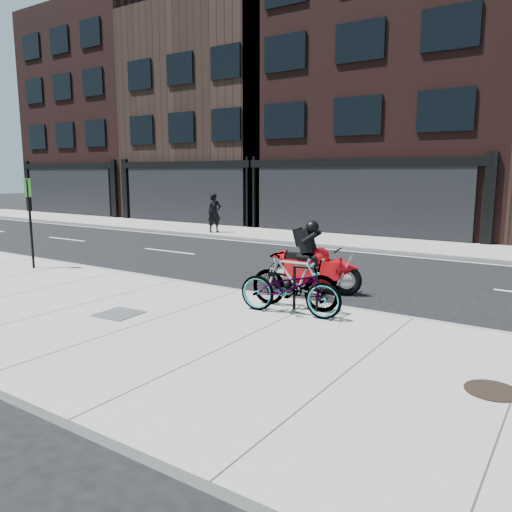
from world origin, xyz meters
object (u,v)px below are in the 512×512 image
Objects in this scene: pedestrian at (214,213)px; sign_post at (30,215)px; bike_rack at (306,284)px; bicycle_rear at (295,280)px; utility_grate at (119,314)px; manhole_cover at (492,390)px; bicycle_front at (290,287)px; motorcycle at (318,264)px.

pedestrian is 9.76m from sign_post.
bicycle_rear reaches higher than bike_rack.
bicycle_rear is 2.56× the size of utility_grate.
manhole_cover is 0.88× the size of utility_grate.
bicycle_front is 1.08× the size of bicycle_rear.
bicycle_rear is at bearing 180.00° from bike_rack.
bicycle_front is 1.16× the size of pedestrian.
motorcycle reaches higher than manhole_cover.
pedestrian is at bearing 139.87° from manhole_cover.
utility_grate is at bearing -122.83° from pedestrian.
utility_grate is at bearing 116.33° from bicycle_front.
motorcycle is at bearing 7.11° from bicycle_front.
pedestrian is at bearing -137.91° from bicycle_rear.
pedestrian reaches higher than bicycle_front.
bike_rack is 0.35× the size of sign_post.
utility_grate is 0.30× the size of sign_post.
pedestrian is (-9.66, 9.27, 0.36)m from bike_rack.
utility_grate is (-6.56, -0.26, 0.00)m from manhole_cover.
sign_post is at bearing -177.26° from bike_rack.
pedestrian is at bearing 120.55° from utility_grate.
sign_post reaches higher than manhole_cover.
pedestrian is (-9.40, 9.27, 0.31)m from bicycle_rear.
bike_rack is at bearing -107.20° from pedestrian.
bicycle_front reaches higher than bike_rack.
utility_grate is at bearing -128.60° from motorcycle.
sign_post is (-7.83, -2.35, 0.94)m from motorcycle.
bicycle_rear is 1.99m from motorcycle.
manhole_cover is (13.36, -11.27, -0.88)m from pedestrian.
bike_rack is 1.20× the size of utility_grate.
bicycle_front is 0.90× the size of motorcycle.
bicycle_front is at bearing 157.71° from manhole_cover.
bike_rack is 0.43× the size of bicycle_front.
bicycle_rear is at bearing 11.10° from bicycle_front.
manhole_cover is at bearing -119.53° from bicycle_front.
pedestrian is 2.70× the size of manhole_cover.
bicycle_front is at bearing -87.21° from motorcycle.
motorcycle is 5.95m from manhole_cover.
motorcycle is (-0.61, 2.37, 0.03)m from bicycle_front.
bicycle_rear is 8.36m from sign_post.
pedestrian is at bearing 37.30° from bicycle_front.
utility_grate is (6.80, -11.53, -0.88)m from pedestrian.
bicycle_rear reaches higher than utility_grate.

